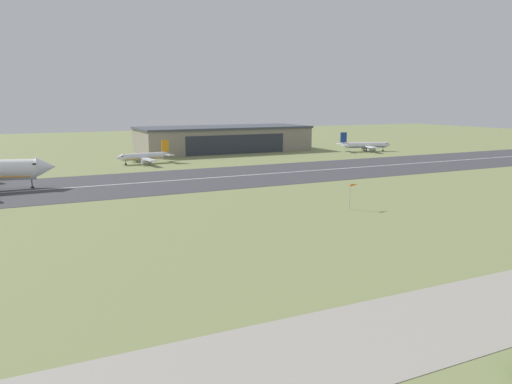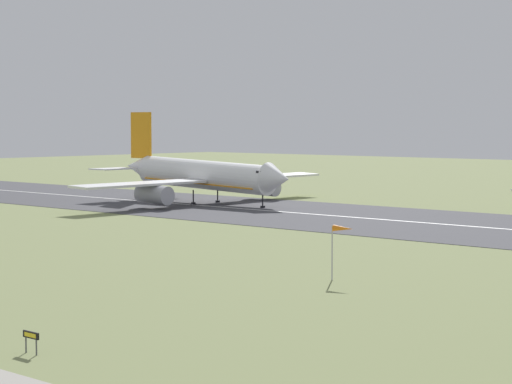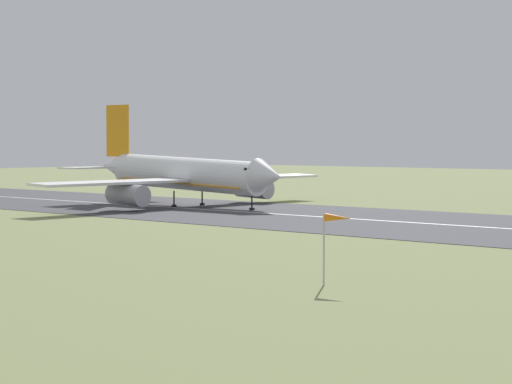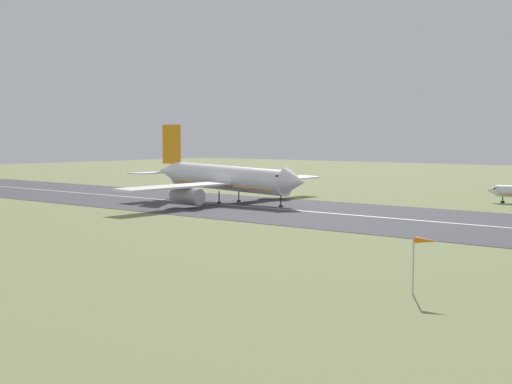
% 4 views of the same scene
% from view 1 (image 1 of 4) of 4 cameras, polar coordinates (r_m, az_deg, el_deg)
% --- Properties ---
extents(ground_plane, '(610.04, 610.04, 0.00)m').
position_cam_1_polar(ground_plane, '(97.91, 11.54, -2.91)').
color(ground_plane, '#7A8451').
extents(runway_strip, '(370.04, 41.03, 0.06)m').
position_cam_1_polar(runway_strip, '(148.75, -2.51, 1.82)').
color(runway_strip, '#3D3D42').
rests_on(runway_strip, ground_plane).
extents(runway_centreline, '(333.04, 0.70, 0.01)m').
position_cam_1_polar(runway_centreline, '(148.74, -2.51, 1.83)').
color(runway_centreline, silver).
rests_on(runway_centreline, runway_strip).
extents(hangar_building, '(75.70, 29.87, 10.99)m').
position_cam_1_polar(hangar_building, '(224.67, -3.74, 6.11)').
color(hangar_building, gray).
rests_on(hangar_building, ground_plane).
extents(airplane_parked_west, '(24.58, 18.51, 8.50)m').
position_cam_1_polar(airplane_parked_west, '(227.81, 12.36, 5.24)').
color(airplane_parked_west, white).
rests_on(airplane_parked_west, ground_plane).
extents(airplane_parked_centre, '(20.48, 23.65, 8.12)m').
position_cam_1_polar(airplane_parked_centre, '(183.12, -12.72, 3.96)').
color(airplane_parked_centre, silver).
rests_on(airplane_parked_centre, ground_plane).
extents(windsock_pole, '(2.27, 0.94, 5.29)m').
position_cam_1_polar(windsock_pole, '(105.42, 11.08, 0.66)').
color(windsock_pole, '#B7B7BC').
rests_on(windsock_pole, ground_plane).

